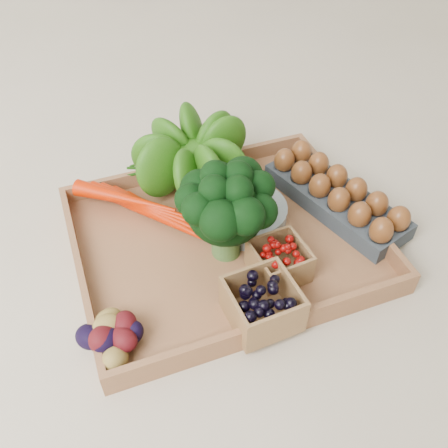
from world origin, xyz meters
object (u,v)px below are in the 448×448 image
object	(u,v)px
tray	(224,243)
broccoli	(226,225)
cherry_bowl	(246,214)
egg_carton	(335,200)

from	to	relation	value
tray	broccoli	world-z (taller)	broccoli
cherry_bowl	tray	bearing A→B (deg)	-151.19
broccoli	cherry_bowl	world-z (taller)	broccoli
tray	cherry_bowl	xyz separation A→B (m)	(0.06, 0.03, 0.03)
cherry_bowl	egg_carton	distance (m)	0.19
broccoli	egg_carton	bearing A→B (deg)	8.47
tray	egg_carton	bearing A→B (deg)	2.41
broccoli	egg_carton	xyz separation A→B (m)	(0.25, 0.04, -0.05)
tray	egg_carton	world-z (taller)	egg_carton
broccoli	egg_carton	size ratio (longest dim) A/B	0.58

